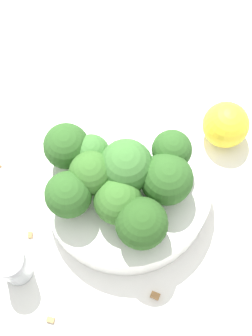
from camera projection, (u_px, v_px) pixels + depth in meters
ground_plane at (126, 195)px, 0.56m from camera, size 3.00×3.00×0.00m
bowl at (126, 188)px, 0.54m from camera, size 0.19×0.19×0.05m
broccoli_floret_0 at (167, 179)px, 0.48m from camera, size 0.06×0.06×0.06m
broccoli_floret_1 at (91, 174)px, 0.48m from camera, size 0.05×0.05×0.06m
broccoli_floret_2 at (128, 163)px, 0.48m from camera, size 0.06×0.06×0.07m
broccoli_floret_3 at (92, 153)px, 0.49m from camera, size 0.04×0.04×0.05m
broccoli_floret_4 at (172, 150)px, 0.49m from camera, size 0.04×0.04×0.06m
broccoli_floret_5 at (69, 195)px, 0.47m from camera, size 0.05×0.05×0.06m
broccoli_floret_6 at (142, 223)px, 0.46m from camera, size 0.05×0.05×0.06m
broccoli_floret_7 at (118, 201)px, 0.48m from camera, size 0.05×0.05×0.05m
broccoli_floret_8 at (67, 147)px, 0.49m from camera, size 0.05×0.05×0.06m
pepper_shaker at (13, 266)px, 0.49m from camera, size 0.03×0.03×0.06m
lemon_wedge at (226, 125)px, 0.56m from camera, size 0.06×0.06×0.06m
almond_crumb_0 at (30, 235)px, 0.53m from camera, size 0.01×0.01×0.01m
almond_crumb_2 at (155, 295)px, 0.51m from camera, size 0.01×0.01×0.01m
almond_crumb_4 at (50, 320)px, 0.50m from camera, size 0.01×0.01×0.01m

